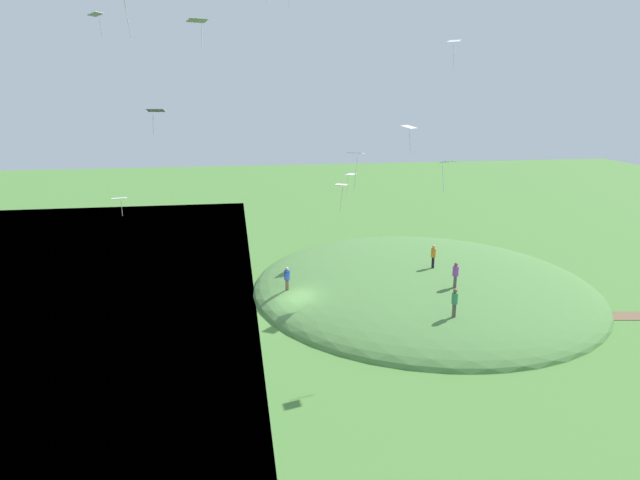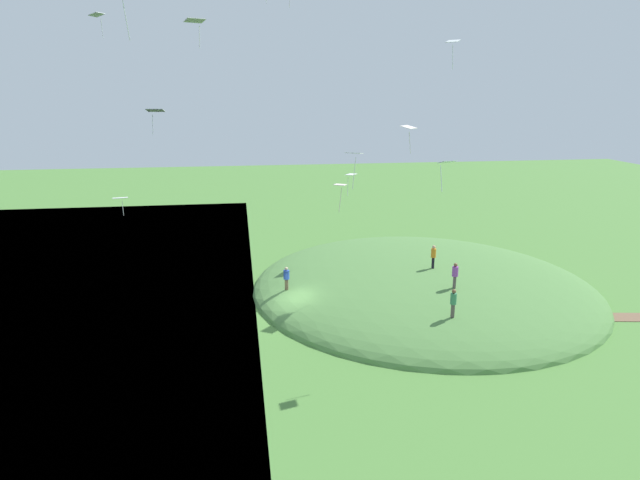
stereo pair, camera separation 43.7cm
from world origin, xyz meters
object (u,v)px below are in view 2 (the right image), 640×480
Objects in this scene: person_watching_kites at (286,276)px; kite_12 at (453,43)px; kite_5 at (340,187)px; kite_8 at (354,155)px; kite_7 at (120,198)px; kite_6 at (97,16)px; kite_2 at (351,175)px; person_on_hilltop at (433,254)px; person_walking_path at (453,300)px; kite_4 at (155,111)px; kite_9 at (195,22)px; person_with_child at (455,272)px; kite_10 at (447,163)px; kite_0 at (409,128)px.

kite_12 is (9.56, -4.42, 15.26)m from person_watching_kites.
kite_8 reaches higher than kite_5.
person_watching_kites is 15.14m from kite_7.
kite_7 is (0.02, 1.82, -13.17)m from kite_6.
kite_5 reaches higher than kite_2.
person_on_hilltop reaches higher than person_walking_path.
person_walking_path is 1.17× the size of kite_7.
kite_6 is (-4.43, 7.34, 6.23)m from kite_4.
kite_4 reaches higher than kite_5.
person_with_child is at bearing 17.05° from kite_9.
kite_6 is 15.96m from kite_9.
person_watching_kites is 0.98× the size of kite_10.
kite_10 reaches higher than kite_2.
kite_10 is at bearing -94.65° from kite_0.
person_with_child is 1.14× the size of kite_7.
kite_2 is 1.33× the size of kite_9.
kite_8 is 11.11m from kite_9.
kite_5 is (3.26, -2.91, 6.71)m from person_watching_kites.
person_with_child is 14.58m from kite_12.
kite_12 is at bearing 121.85° from person_with_child.
kite_12 is at bearing -13.53° from kite_5.
person_walking_path is at bearing -35.37° from kite_5.
kite_0 is 1.41× the size of kite_9.
person_walking_path is at bearing 47.67° from kite_10.
kite_2 is 14.42m from kite_12.
kite_9 is 0.78× the size of kite_10.
kite_6 reaches higher than kite_5.
kite_6 reaches higher than person_with_child.
kite_4 is at bearing -173.34° from kite_0.
kite_12 is at bearing 173.46° from person_watching_kites.
kite_4 is 12.38m from kite_8.
person_watching_kites is at bearing 69.46° from person_with_child.
kite_2 reaches higher than kite_7.
kite_5 reaches higher than person_with_child.
kite_2 is (-5.21, 5.42, 5.14)m from person_on_hilltop.
kite_7 is 1.15× the size of kite_9.
kite_0 reaches higher than kite_10.
kite_4 reaches higher than kite_8.
kite_12 is at bearing -9.23° from kite_4.
person_on_hilltop is at bearing 24.56° from kite_5.
person_with_child is 30.24m from kite_6.
kite_8 is (0.30, -2.66, 2.27)m from kite_5.
person_walking_path is 1.09× the size of kite_6.
person_on_hilltop is 1.32× the size of kite_9.
kite_0 is at bearing -159.42° from person_watching_kites.
kite_9 reaches higher than kite_10.
kite_0 is at bearing -19.07° from kite_7.
kite_10 reaches higher than person_with_child.
person_watching_kites is 11.15m from kite_8.
person_with_child is at bearing -21.18° from kite_6.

